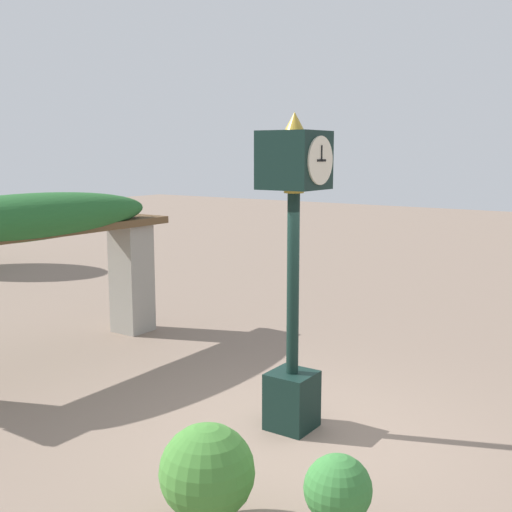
# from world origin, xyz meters

# --- Properties ---
(ground_plane) EXTENTS (60.00, 60.00, 0.00)m
(ground_plane) POSITION_xyz_m (0.00, 0.00, 0.00)
(ground_plane) COLOR #7F6B5B
(pedestal_clock) EXTENTS (0.63, 0.67, 3.57)m
(pedestal_clock) POSITION_xyz_m (0.16, 0.16, 2.01)
(pedestal_clock) COLOR black
(pedestal_clock) RESTS_ON ground
(pergola) EXTENTS (5.24, 1.17, 2.55)m
(pergola) POSITION_xyz_m (0.00, 4.61, 1.90)
(pergola) COLOR gray
(pergola) RESTS_ON ground
(potted_plant_near_left) EXTENTS (0.81, 0.81, 0.91)m
(potted_plant_near_left) POSITION_xyz_m (-1.96, -0.29, 0.49)
(potted_plant_near_left) COLOR #9E563D
(potted_plant_near_left) RESTS_ON ground
(potted_plant_near_right) EXTENTS (0.56, 0.56, 0.72)m
(potted_plant_near_right) POSITION_xyz_m (-1.48, -1.27, 0.39)
(potted_plant_near_right) COLOR brown
(potted_plant_near_right) RESTS_ON ground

